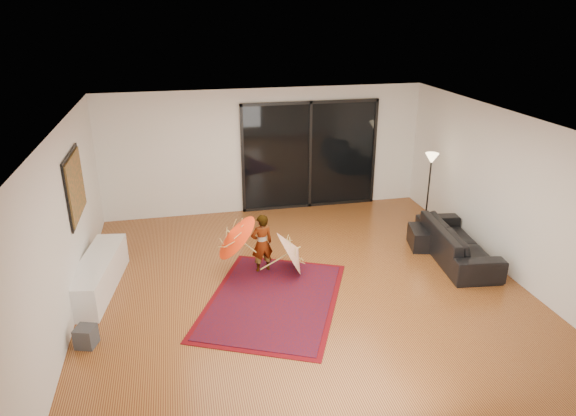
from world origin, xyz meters
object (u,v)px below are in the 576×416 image
object	(u,v)px
media_console	(98,275)
child	(262,243)
ottoman	(428,238)
sofa	(457,242)

from	to	relation	value
media_console	child	size ratio (longest dim) A/B	1.86
ottoman	sofa	bearing A→B (deg)	-61.38
media_console	sofa	world-z (taller)	sofa
sofa	child	world-z (taller)	child
child	sofa	bearing A→B (deg)	164.15
child	ottoman	bearing A→B (deg)	173.21
media_console	child	world-z (taller)	child
sofa	ottoman	xyz separation A→B (m)	(-0.29, 0.53, -0.12)
sofa	child	xyz separation A→B (m)	(-3.52, 0.26, 0.21)
media_console	sofa	bearing A→B (deg)	6.64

